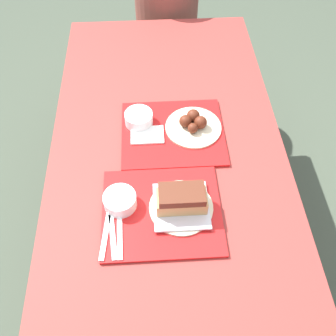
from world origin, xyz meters
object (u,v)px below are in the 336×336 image
(bowl_coleslaw_near, at_px, (120,200))
(person_seated_across, at_px, (167,1))
(tray_far, at_px, (173,133))
(bowl_coleslaw_far, at_px, (139,118))
(wings_plate_far, at_px, (193,124))
(brisket_sandwich_plate, at_px, (181,202))
(tray_near, at_px, (162,212))

(bowl_coleslaw_near, relative_size, person_seated_across, 0.16)
(tray_far, bearing_deg, person_seated_across, 88.15)
(person_seated_across, bearing_deg, bowl_coleslaw_far, -99.56)
(bowl_coleslaw_near, height_order, person_seated_across, person_seated_across)
(tray_far, height_order, bowl_coleslaw_far, bowl_coleslaw_far)
(tray_far, relative_size, person_seated_across, 0.59)
(tray_far, relative_size, bowl_coleslaw_near, 3.61)
(bowl_coleslaw_far, distance_m, person_seated_across, 0.95)
(bowl_coleslaw_near, bearing_deg, person_seated_across, 80.30)
(person_seated_across, bearing_deg, wings_plate_far, -87.26)
(tray_far, relative_size, brisket_sandwich_plate, 1.85)
(tray_near, distance_m, wings_plate_far, 0.38)
(bowl_coleslaw_near, height_order, brisket_sandwich_plate, brisket_sandwich_plate)
(bowl_coleslaw_near, height_order, wings_plate_far, wings_plate_far)
(tray_far, height_order, person_seated_across, person_seated_across)
(brisket_sandwich_plate, xyz_separation_m, wings_plate_far, (0.07, 0.35, -0.02))
(wings_plate_far, bearing_deg, bowl_coleslaw_far, 170.11)
(tray_far, bearing_deg, brisket_sandwich_plate, -89.11)
(bowl_coleslaw_near, distance_m, wings_plate_far, 0.42)
(tray_near, bearing_deg, bowl_coleslaw_near, 167.02)
(brisket_sandwich_plate, bearing_deg, wings_plate_far, 78.17)
(bowl_coleslaw_near, relative_size, brisket_sandwich_plate, 0.51)
(bowl_coleslaw_near, xyz_separation_m, brisket_sandwich_plate, (0.20, -0.02, 0.01))
(tray_near, relative_size, brisket_sandwich_plate, 1.85)
(bowl_coleslaw_near, xyz_separation_m, bowl_coleslaw_far, (0.06, 0.36, 0.00))
(wings_plate_far, distance_m, person_seated_across, 0.98)
(tray_near, distance_m, bowl_coleslaw_far, 0.40)
(bowl_coleslaw_near, height_order, bowl_coleslaw_far, same)
(wings_plate_far, relative_size, person_seated_across, 0.33)
(tray_far, xyz_separation_m, bowl_coleslaw_near, (-0.19, -0.31, 0.03))
(wings_plate_far, xyz_separation_m, person_seated_across, (-0.05, 0.98, -0.05))
(tray_near, xyz_separation_m, bowl_coleslaw_far, (-0.07, 0.39, 0.03))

